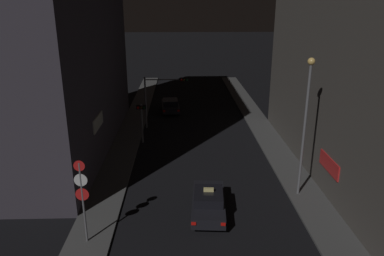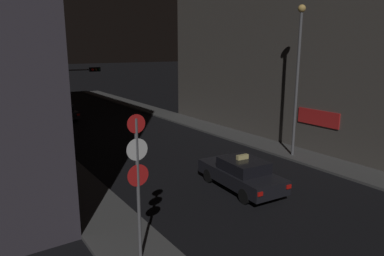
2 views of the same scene
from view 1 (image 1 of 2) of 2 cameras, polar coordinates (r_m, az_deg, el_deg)
The scene contains 10 objects.
sidewalk_left at distance 33.83m, azimuth -9.63°, elevation -0.93°, with size 2.25×52.55×0.13m, color #4C4C4C.
sidewalk_right at distance 34.38m, azimuth 11.21°, elevation -0.71°, with size 2.25×52.55×0.13m, color #4C4C4C.
building_facade_left at distance 30.27m, azimuth -20.02°, elevation 14.72°, with size 6.74×21.83×19.50m.
building_facade_right at distance 27.72m, azimuth 25.51°, elevation 6.34°, with size 7.72×22.27×12.43m.
taxi at distance 21.09m, azimuth 2.56°, elevation -11.35°, with size 2.12×4.57×1.62m.
far_car at distance 40.34m, azimuth -3.38°, elevation 3.53°, with size 2.11×4.57×1.42m.
traffic_light_overhead at distance 34.44m, azimuth -4.61°, elevation 5.73°, with size 4.09×0.42×4.90m.
traffic_light_left_kerb at distance 31.04m, azimuth -7.82°, elevation 2.00°, with size 0.80×0.42×3.38m.
sign_pole_left at distance 18.44m, azimuth -16.64°, elevation -9.79°, with size 0.64×0.10×4.34m.
street_lamp_near_block at distance 22.21m, azimuth 17.22°, elevation 1.96°, with size 0.42×0.42×8.36m.
Camera 1 is at (-1.52, -7.29, 11.30)m, focal length 34.42 mm.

